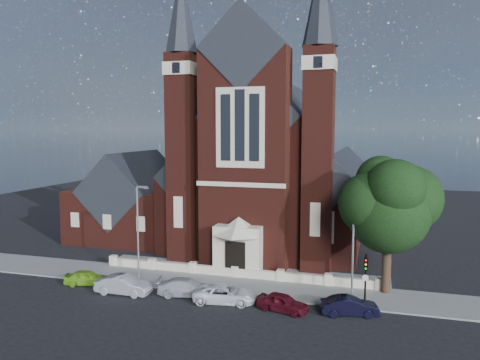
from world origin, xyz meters
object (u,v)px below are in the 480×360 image
at_px(car_dark_red, 282,303).
at_px(parish_hall, 135,204).
at_px(car_silver_b, 187,287).
at_px(traffic_signal, 366,273).
at_px(street_lamp_right, 354,240).
at_px(car_navy, 350,306).
at_px(car_silver_a, 124,285).
at_px(car_lime_van, 87,278).
at_px(street_tree, 390,207).
at_px(car_white_suv, 225,294).
at_px(church, 275,169).
at_px(street_lamp_left, 139,226).

bearing_deg(car_dark_red, parish_hall, 64.41).
bearing_deg(parish_hall, car_silver_b, -50.84).
bearing_deg(car_silver_b, traffic_signal, -95.79).
height_order(street_lamp_right, car_navy, street_lamp_right).
distance_m(parish_hall, car_silver_b, 21.93).
xyz_separation_m(street_lamp_right, car_silver_a, (-17.32, -3.86, -3.87)).
height_order(car_silver_a, car_navy, car_silver_a).
distance_m(parish_hall, car_navy, 31.37).
xyz_separation_m(parish_hall, car_lime_van, (4.71, -16.79, -3.40)).
xyz_separation_m(street_tree, traffic_signal, (-1.60, -3.28, -4.38)).
relative_size(car_lime_van, car_white_suv, 0.76).
relative_size(church, car_silver_a, 7.88).
distance_m(street_lamp_right, traffic_signal, 2.71).
relative_size(traffic_signal, car_lime_van, 1.11).
height_order(street_lamp_left, car_dark_red, street_lamp_left).
xyz_separation_m(street_tree, street_lamp_right, (-2.51, -1.71, -2.36)).
xyz_separation_m(traffic_signal, car_white_suv, (-10.05, -1.78, -1.92)).
xyz_separation_m(car_silver_a, car_dark_red, (12.64, 0.07, -0.09)).
xyz_separation_m(church, car_lime_van, (-11.29, -21.73, -7.57)).
xyz_separation_m(car_lime_van, car_white_suv, (12.24, -0.56, 0.05)).
bearing_deg(traffic_signal, car_white_suv, -169.98).
bearing_deg(parish_hall, street_lamp_left, -59.98).
relative_size(street_lamp_left, traffic_signal, 2.02).
bearing_deg(car_dark_red, car_silver_a, 104.44).
height_order(church, car_silver_b, church).
distance_m(street_lamp_left, car_navy, 18.65).
distance_m(street_tree, car_silver_a, 21.51).
bearing_deg(car_lime_van, car_dark_red, -109.80).
relative_size(street_lamp_left, car_white_suv, 1.70).
xyz_separation_m(car_silver_a, car_white_suv, (8.18, 0.51, -0.07)).
height_order(street_lamp_left, car_lime_van, street_lamp_left).
distance_m(street_tree, car_navy, 8.38).
bearing_deg(traffic_signal, street_lamp_right, 120.01).
xyz_separation_m(parish_hall, traffic_signal, (27.00, -15.57, -1.43)).
bearing_deg(street_lamp_left, car_navy, -10.04).
bearing_deg(car_lime_van, street_lamp_left, -66.82).
bearing_deg(street_tree, street_lamp_right, -145.74).
bearing_deg(traffic_signal, church, 118.20).
relative_size(parish_hall, car_dark_red, 3.24).
bearing_deg(street_tree, car_silver_a, -164.30).
bearing_deg(car_silver_b, car_navy, -102.80).
bearing_deg(car_silver_b, car_dark_red, -108.40).
bearing_deg(car_white_suv, church, -5.93).
bearing_deg(street_lamp_right, traffic_signal, -59.99).
height_order(street_tree, street_lamp_right, street_tree).
xyz_separation_m(street_tree, street_lamp_left, (-20.51, -1.71, -2.36)).
bearing_deg(traffic_signal, street_lamp_left, 175.24).
bearing_deg(car_navy, street_tree, -40.88).
bearing_deg(car_silver_a, car_white_suv, -88.08).
distance_m(car_lime_van, car_white_suv, 12.25).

